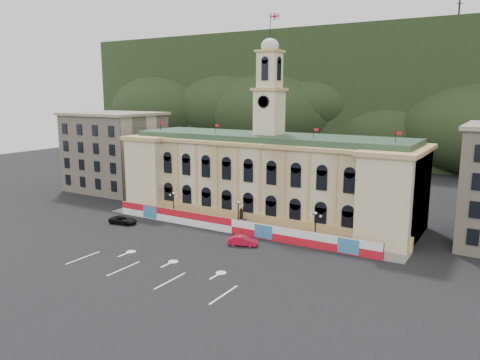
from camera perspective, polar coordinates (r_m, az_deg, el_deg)
The scene contains 13 objects.
ground at distance 67.28m, azimuth -7.87°, elevation -9.69°, with size 260.00×260.00×0.00m, color black.
lane_markings at distance 63.74m, azimuth -10.74°, elevation -10.95°, with size 26.00×10.00×0.02m, color white, non-canonical shape.
hill_ridge at distance 175.49m, azimuth 18.10°, elevation 8.89°, with size 230.00×80.00×64.00m.
city_hall at distance 87.67m, azimuth 3.38°, elevation 0.50°, with size 56.20×17.60×37.10m.
side_building_left at distance 115.96m, azimuth -15.00°, elevation 3.38°, with size 21.00×17.00×18.60m.
hoarding_fence at distance 78.51m, azimuth -0.92°, elevation -5.64°, with size 50.00×0.44×2.50m.
pavement at distance 81.06m, azimuth 0.05°, elevation -5.97°, with size 56.00×5.50×0.16m, color slate.
statue at distance 80.96m, azimuth 0.15°, elevation -5.18°, with size 1.40×1.40×3.72m.
lamp_left at distance 87.51m, azimuth -8.09°, elevation -2.80°, with size 1.96×0.44×5.15m.
lamp_center at distance 79.64m, azimuth -0.22°, elevation -4.04°, with size 1.96×0.44×5.15m.
lamp_right at distance 73.61m, azimuth 9.17°, elevation -5.41°, with size 1.96×0.44×5.15m.
red_sedan at distance 72.55m, azimuth 0.33°, elevation -7.43°, with size 4.85×2.94×1.51m, color #B30C26.
black_suv at distance 86.72m, azimuth -14.07°, elevation -4.76°, with size 5.40×3.16×1.41m, color black.
Camera 1 is at (40.00, -48.84, 23.26)m, focal length 35.00 mm.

